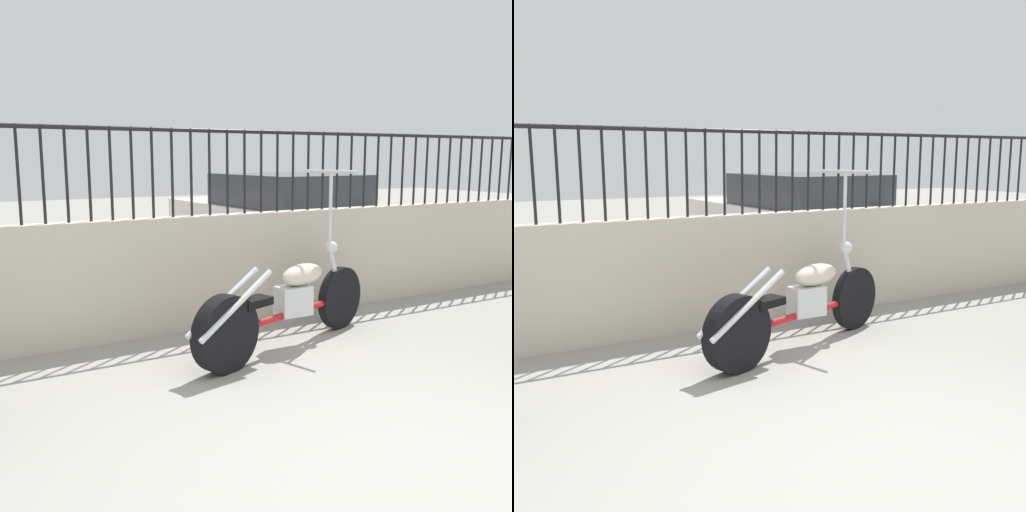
{
  "view_description": "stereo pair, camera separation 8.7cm",
  "coord_description": "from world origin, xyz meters",
  "views": [
    {
      "loc": [
        -1.87,
        -1.91,
        1.54
      ],
      "look_at": [
        0.49,
        2.32,
        0.7
      ],
      "focal_mm": 40.0,
      "sensor_mm": 36.0,
      "label": 1
    },
    {
      "loc": [
        -1.79,
        -1.95,
        1.54
      ],
      "look_at": [
        0.49,
        2.32,
        0.7
      ],
      "focal_mm": 40.0,
      "sensor_mm": 36.0,
      "label": 2
    }
  ],
  "objects": [
    {
      "name": "car_white",
      "position": [
        2.51,
        5.19,
        0.67
      ],
      "size": [
        1.93,
        4.27,
        1.31
      ],
      "rotation": [
        0.0,
        0.0,
        1.62
      ],
      "color": "black",
      "rests_on": "ground_plane"
    },
    {
      "name": "low_wall",
      "position": [
        0.0,
        2.78,
        0.51
      ],
      "size": [
        10.97,
        0.18,
        1.02
      ],
      "color": "beige",
      "rests_on": "ground_plane"
    },
    {
      "name": "ground_plane",
      "position": [
        0.0,
        0.0,
        0.0
      ],
      "size": [
        40.0,
        40.0,
        0.0
      ],
      "primitive_type": "plane",
      "color": "gray"
    },
    {
      "name": "fence_railing",
      "position": [
        0.0,
        2.78,
        1.53
      ],
      "size": [
        10.97,
        0.04,
        0.76
      ],
      "color": "black",
      "rests_on": "low_wall"
    },
    {
      "name": "motorcycle_red",
      "position": [
        0.47,
        1.86,
        0.37
      ],
      "size": [
        1.99,
        0.85,
        1.44
      ],
      "rotation": [
        0.0,
        0.0,
        0.33
      ],
      "color": "black",
      "rests_on": "ground_plane"
    }
  ]
}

